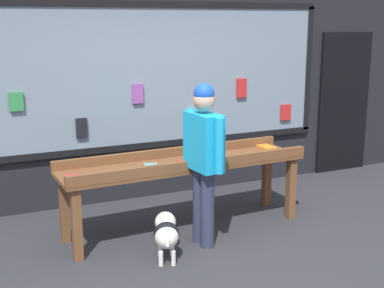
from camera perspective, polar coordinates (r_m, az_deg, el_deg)
name	(u,v)px	position (r m, az deg, el deg)	size (l,w,h in m)	color
ground_plane	(230,268)	(5.17, 4.03, -13.03)	(40.00, 40.00, 0.00)	#2D2D33
shopfront_facade	(144,69)	(6.87, -5.15, 7.99)	(8.94, 0.29, 3.36)	black
display_table_main	(184,168)	(5.81, -0.87, -2.63)	(2.75, 0.76, 0.87)	brown
person_browsing	(204,152)	(5.35, 1.25, -0.91)	(0.26, 0.66, 1.68)	#2D334C
small_dog	(166,233)	(5.24, -2.77, -9.41)	(0.35, 0.56, 0.41)	white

